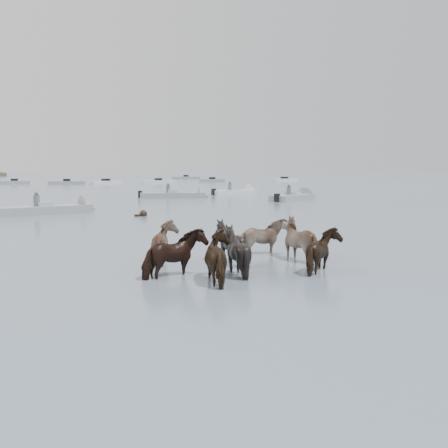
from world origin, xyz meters
TOP-DOWN VIEW (x-y plane):
  - ground at (0.00, 0.00)m, footprint 400.00×400.00m
  - pony_herd at (2.65, 2.04)m, footprint 6.22×4.55m
  - swimming_pony at (5.19, 17.00)m, footprint 0.72×0.44m
  - motorboat_b at (1.40, 21.02)m, footprint 6.00×2.14m
  - motorboat_c at (13.74, 30.80)m, footprint 6.22×3.54m
  - motorboat_d at (20.99, 23.78)m, footprint 5.46×3.55m
  - motorboat_e at (20.66, 32.51)m, footprint 4.99×1.69m

SIDE VIEW (x-z plane):
  - ground at x=0.00m, z-range 0.00..0.00m
  - swimming_pony at x=5.19m, z-range -0.12..0.32m
  - motorboat_c at x=13.74m, z-range -0.74..1.18m
  - motorboat_b at x=1.40m, z-range -0.74..1.18m
  - motorboat_d at x=20.99m, z-range -0.73..1.19m
  - motorboat_e at x=20.66m, z-range -0.73..1.19m
  - pony_herd at x=2.65m, z-range -0.27..1.24m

